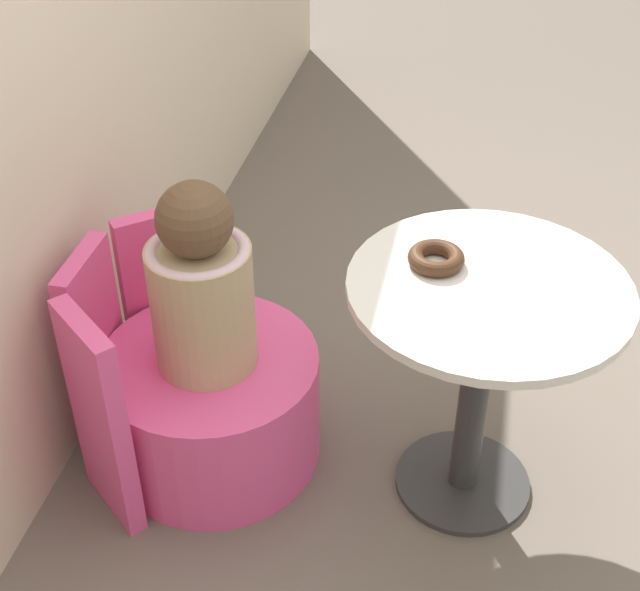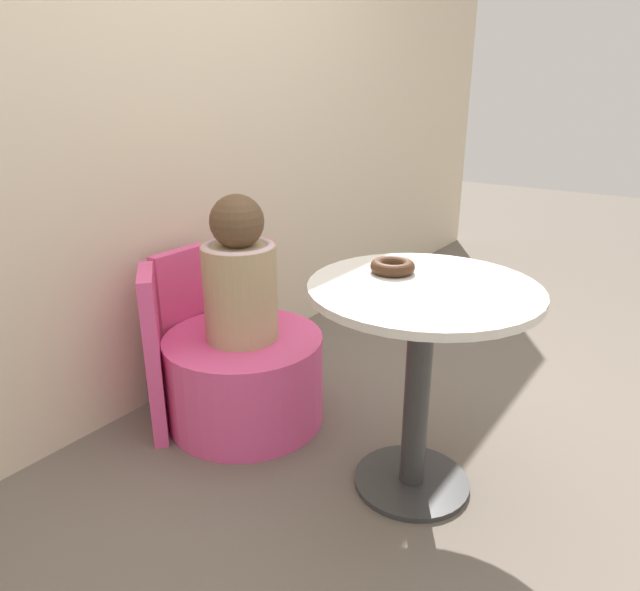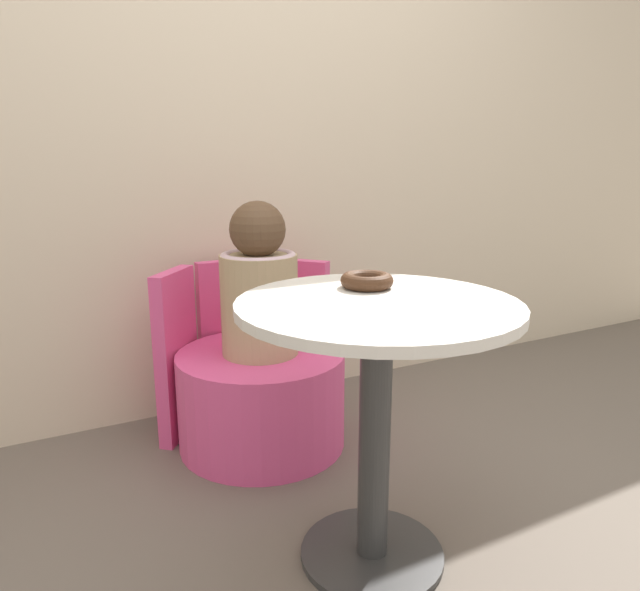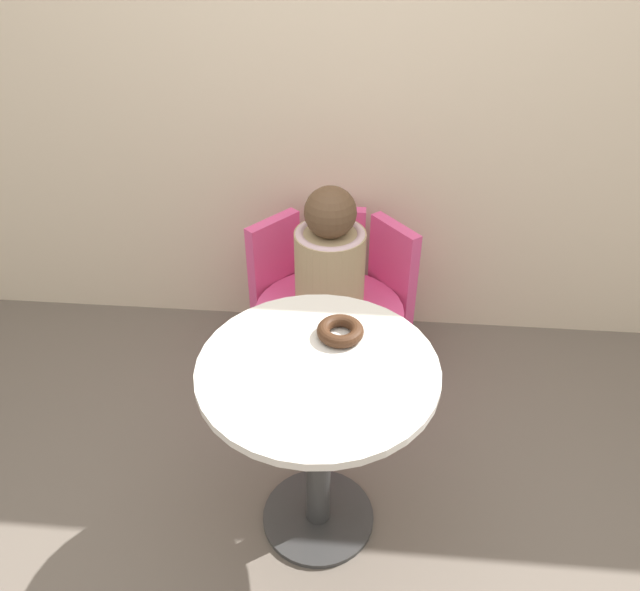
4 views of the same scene
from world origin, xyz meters
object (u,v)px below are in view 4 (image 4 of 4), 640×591
at_px(round_table, 318,412).
at_px(donut, 340,331).
at_px(tub_chair, 329,343).
at_px(child_figure, 330,259).

bearing_deg(round_table, donut, 68.09).
height_order(round_table, tub_chair, round_table).
relative_size(child_figure, donut, 3.88).
distance_m(tub_chair, child_figure, 0.41).
bearing_deg(child_figure, tub_chair, -82.87).
bearing_deg(donut, round_table, -111.91).
relative_size(round_table, donut, 5.02).
height_order(tub_chair, donut, donut).
height_order(round_table, child_figure, child_figure).
relative_size(tub_chair, donut, 4.35).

